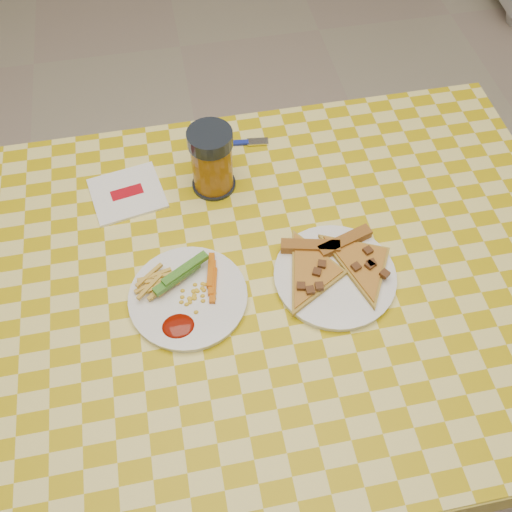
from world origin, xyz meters
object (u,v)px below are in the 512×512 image
object	(u,v)px
drink_glass	(212,161)
table	(249,300)
plate_left	(188,298)
plate_right	(335,277)

from	to	relation	value
drink_glass	table	bearing A→B (deg)	-83.48
plate_left	plate_right	world-z (taller)	same
table	drink_glass	bearing A→B (deg)	96.52
plate_left	drink_glass	bearing A→B (deg)	71.73
plate_right	drink_glass	world-z (taller)	drink_glass
drink_glass	plate_right	bearing A→B (deg)	-55.63
plate_left	table	bearing A→B (deg)	9.46
table	drink_glass	world-z (taller)	drink_glass
plate_left	plate_right	distance (m)	0.27
plate_left	drink_glass	distance (m)	0.28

